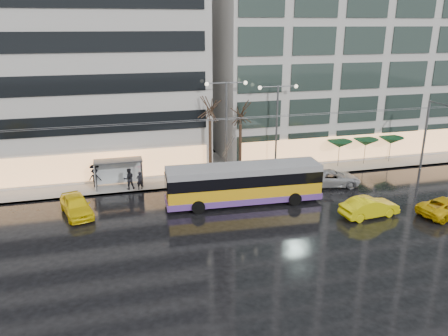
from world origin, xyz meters
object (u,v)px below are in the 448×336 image
object	(u,v)px
trolleybus	(244,185)
bus_shelter	(114,167)
street_lamp_near	(226,116)
taxi_a	(76,205)

from	to	relation	value
trolleybus	bus_shelter	world-z (taller)	trolleybus
bus_shelter	street_lamp_near	xyz separation A→B (m)	(10.38, 0.11, 4.03)
taxi_a	street_lamp_near	bearing A→B (deg)	6.69
street_lamp_near	bus_shelter	bearing A→B (deg)	-179.37
trolleybus	taxi_a	world-z (taller)	trolleybus
trolleybus	taxi_a	distance (m)	13.26
trolleybus	street_lamp_near	world-z (taller)	street_lamp_near
bus_shelter	street_lamp_near	size ratio (longest dim) A/B	0.47
bus_shelter	taxi_a	xyz separation A→B (m)	(-3.04, -5.24, -1.16)
trolleybus	bus_shelter	xyz separation A→B (m)	(-10.15, 6.29, 0.37)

